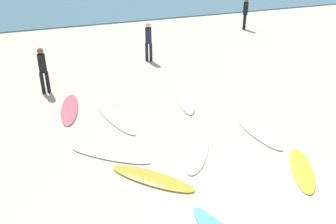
{
  "coord_description": "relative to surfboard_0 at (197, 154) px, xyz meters",
  "views": [
    {
      "loc": [
        -4.13,
        -5.3,
        5.75
      ],
      "look_at": [
        -0.45,
        4.69,
        0.3
      ],
      "focal_mm": 39.95,
      "sensor_mm": 36.0,
      "label": 1
    }
  ],
  "objects": [
    {
      "name": "surfboard_0",
      "position": [
        0.0,
        0.0,
        0.0
      ],
      "size": [
        1.58,
        2.01,
        0.07
      ],
      "primitive_type": "ellipsoid",
      "rotation": [
        0.0,
        0.0,
        2.56
      ],
      "color": "white",
      "rests_on": "ground_plane"
    },
    {
      "name": "surfboard_3",
      "position": [
        1.06,
        3.44,
        0.01
      ],
      "size": [
        1.13,
        2.64,
        0.08
      ],
      "primitive_type": "ellipsoid",
      "rotation": [
        0.0,
        0.0,
        2.91
      ],
      "color": "#EEE2C8",
      "rests_on": "ground_plane"
    },
    {
      "name": "ground_plane",
      "position": [
        0.39,
        -2.53,
        -0.03
      ],
      "size": [
        120.0,
        120.0,
        0.0
      ],
      "primitive_type": "plane",
      "color": "beige"
    },
    {
      "name": "surfboard_2",
      "position": [
        -1.64,
        2.76,
        0.0
      ],
      "size": [
        1.09,
        2.51,
        0.07
      ],
      "primitive_type": "ellipsoid",
      "rotation": [
        0.0,
        0.0,
        0.25
      ],
      "color": "white",
      "rests_on": "ground_plane"
    },
    {
      "name": "surfboard_5",
      "position": [
        -1.5,
        -0.63,
        0.01
      ],
      "size": [
        1.99,
        2.03,
        0.08
      ],
      "primitive_type": "ellipsoid",
      "rotation": [
        0.0,
        0.0,
        3.91
      ],
      "color": "orange",
      "rests_on": "ground_plane"
    },
    {
      "name": "surfboard_8",
      "position": [
        2.21,
        0.32,
        0.01
      ],
      "size": [
        0.69,
        2.06,
        0.08
      ],
      "primitive_type": "ellipsoid",
      "rotation": [
        0.0,
        0.0,
        3.23
      ],
      "color": "white",
      "rests_on": "ground_plane"
    },
    {
      "name": "beachgoer_near",
      "position": [
        -3.58,
        5.78,
        0.94
      ],
      "size": [
        0.35,
        0.35,
        1.74
      ],
      "rotation": [
        0.0,
        0.0,
        3.46
      ],
      "color": "black",
      "rests_on": "ground_plane"
    },
    {
      "name": "beachgoer_mid",
      "position": [
        1.11,
        7.86,
        0.97
      ],
      "size": [
        0.39,
        0.39,
        1.79
      ],
      "rotation": [
        0.0,
        0.0,
        2.5
      ],
      "color": "#191E33",
      "rests_on": "ground_plane"
    },
    {
      "name": "surfboard_6",
      "position": [
        -2.27,
        0.78,
        0.0
      ],
      "size": [
        2.14,
        1.85,
        0.07
      ],
      "primitive_type": "ellipsoid",
      "rotation": [
        0.0,
        0.0,
        0.89
      ],
      "color": "silver",
      "rests_on": "ground_plane"
    },
    {
      "name": "surfboard_1",
      "position": [
        -2.95,
        4.02,
        0.0
      ],
      "size": [
        0.96,
        2.48,
        0.08
      ],
      "primitive_type": "ellipsoid",
      "rotation": [
        0.0,
        0.0,
        2.97
      ],
      "color": "#DD4E59",
      "rests_on": "ground_plane"
    },
    {
      "name": "beachgoer_far",
      "position": [
        8.14,
        11.31,
        0.99
      ],
      "size": [
        0.4,
        0.4,
        1.82
      ],
      "rotation": [
        0.0,
        0.0,
        3.95
      ],
      "color": "black",
      "rests_on": "ground_plane"
    },
    {
      "name": "surfboard_4",
      "position": [
        2.24,
        -1.61,
        0.0
      ],
      "size": [
        1.44,
        2.03,
        0.07
      ],
      "primitive_type": "ellipsoid",
      "rotation": [
        0.0,
        0.0,
        -0.5
      ],
      "color": "yellow",
      "rests_on": "ground_plane"
    }
  ]
}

